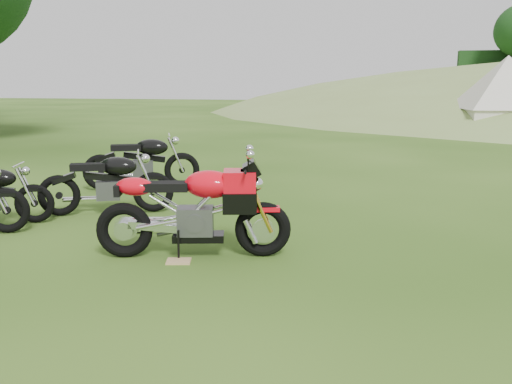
% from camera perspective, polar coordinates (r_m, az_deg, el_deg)
% --- Properties ---
extents(ground, '(120.00, 120.00, 0.00)m').
position_cam_1_polar(ground, '(5.75, -1.41, -10.29)').
color(ground, '#22420E').
rests_on(ground, ground).
extents(sport_motorcycle, '(2.29, 1.10, 1.33)m').
position_cam_1_polar(sport_motorcycle, '(6.84, -6.29, -1.07)').
color(sport_motorcycle, red).
rests_on(sport_motorcycle, ground).
extents(plywood_board, '(0.33, 0.29, 0.02)m').
position_cam_1_polar(plywood_board, '(6.81, -7.74, -6.87)').
color(plywood_board, tan).
rests_on(plywood_board, ground).
extents(vintage_moto_c, '(2.05, 1.28, 1.07)m').
position_cam_1_polar(vintage_moto_c, '(9.34, -14.74, 1.06)').
color(vintage_moto_c, black).
rests_on(vintage_moto_c, ground).
extents(vintage_moto_d, '(2.21, 1.32, 1.15)m').
position_cam_1_polar(vintage_moto_d, '(11.40, -11.37, 3.15)').
color(vintage_moto_d, black).
rests_on(vintage_moto_d, ground).
extents(tent_mid, '(3.86, 3.86, 2.92)m').
position_cam_1_polar(tent_mid, '(25.45, 23.66, 8.66)').
color(tent_mid, beige).
rests_on(tent_mid, ground).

